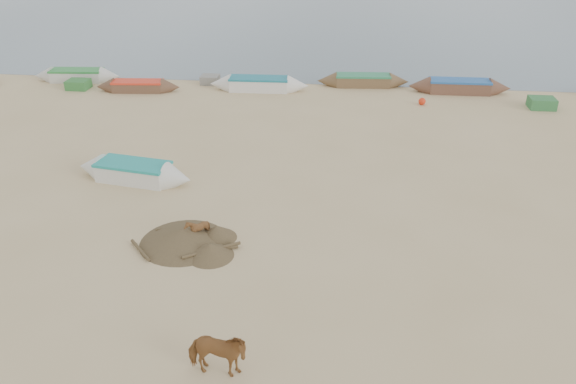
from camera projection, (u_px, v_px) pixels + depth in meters
The scene contains 7 objects.
ground at pixel (275, 273), 18.92m from camera, with size 140.00×140.00×0.00m, color tan.
cow_adult at pixel (217, 355), 14.50m from camera, with size 0.77×1.69×1.43m, color brown.
calf_front at pixel (197, 229), 20.56m from camera, with size 0.72×0.81×0.89m, color #57361B.
near_canoe at pixel (134, 172), 24.96m from camera, with size 5.50×1.36×0.86m, color silver, non-canonical shape.
debris_pile at pixel (183, 235), 20.47m from camera, with size 3.23×3.23×0.57m, color brown.
waterline_canoes at pixel (316, 84), 36.92m from camera, with size 55.23×4.45×0.88m.
beach_clutter at pixel (365, 91), 35.92m from camera, with size 45.22×3.98×0.64m.
Camera 1 is at (2.15, -15.38, 11.14)m, focal length 35.00 mm.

